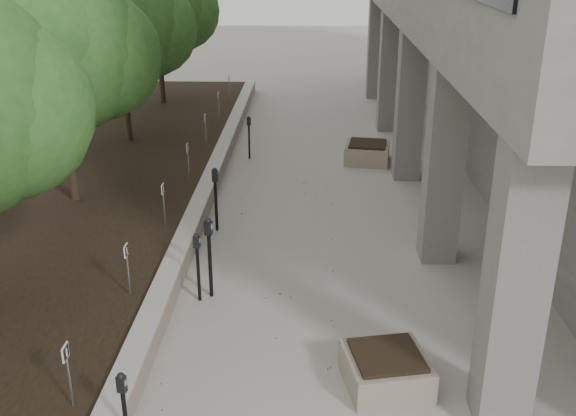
# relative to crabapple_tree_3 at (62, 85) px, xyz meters

# --- Properties ---
(retaining_wall) EXTENTS (0.39, 26.00, 0.50)m
(retaining_wall) POSITION_rel_crabapple_tree_3_xyz_m (2.97, 1.00, -2.87)
(retaining_wall) COLOR gray
(retaining_wall) RESTS_ON ground
(planting_bed) EXTENTS (7.00, 26.00, 0.40)m
(planting_bed) POSITION_rel_crabapple_tree_3_xyz_m (-0.70, 1.00, -2.92)
(planting_bed) COLOR black
(planting_bed) RESTS_ON ground
(crabapple_tree_3) EXTENTS (4.60, 4.00, 5.44)m
(crabapple_tree_3) POSITION_rel_crabapple_tree_3_xyz_m (0.00, 0.00, 0.00)
(crabapple_tree_3) COLOR #2D5F24
(crabapple_tree_3) RESTS_ON planting_bed
(crabapple_tree_4) EXTENTS (4.60, 4.00, 5.44)m
(crabapple_tree_4) POSITION_rel_crabapple_tree_3_xyz_m (0.00, 5.00, 0.00)
(crabapple_tree_4) COLOR #2D5F24
(crabapple_tree_4) RESTS_ON planting_bed
(crabapple_tree_5) EXTENTS (4.60, 4.00, 5.44)m
(crabapple_tree_5) POSITION_rel_crabapple_tree_3_xyz_m (0.00, 10.00, 0.00)
(crabapple_tree_5) COLOR #2D5F24
(crabapple_tree_5) RESTS_ON planting_bed
(parking_sign_2) EXTENTS (0.04, 0.22, 0.96)m
(parking_sign_2) POSITION_rel_crabapple_tree_3_xyz_m (2.45, -7.50, -2.24)
(parking_sign_2) COLOR black
(parking_sign_2) RESTS_ON planting_bed
(parking_sign_3) EXTENTS (0.04, 0.22, 0.96)m
(parking_sign_3) POSITION_rel_crabapple_tree_3_xyz_m (2.45, -4.50, -2.24)
(parking_sign_3) COLOR black
(parking_sign_3) RESTS_ON planting_bed
(parking_sign_4) EXTENTS (0.04, 0.22, 0.96)m
(parking_sign_4) POSITION_rel_crabapple_tree_3_xyz_m (2.45, -1.50, -2.24)
(parking_sign_4) COLOR black
(parking_sign_4) RESTS_ON planting_bed
(parking_sign_5) EXTENTS (0.04, 0.22, 0.96)m
(parking_sign_5) POSITION_rel_crabapple_tree_3_xyz_m (2.45, 1.50, -2.24)
(parking_sign_5) COLOR black
(parking_sign_5) RESTS_ON planting_bed
(parking_sign_6) EXTENTS (0.04, 0.22, 0.96)m
(parking_sign_6) POSITION_rel_crabapple_tree_3_xyz_m (2.45, 4.50, -2.24)
(parking_sign_6) COLOR black
(parking_sign_6) RESTS_ON planting_bed
(parking_sign_7) EXTENTS (0.04, 0.22, 0.96)m
(parking_sign_7) POSITION_rel_crabapple_tree_3_xyz_m (2.45, 7.50, -2.24)
(parking_sign_7) COLOR black
(parking_sign_7) RESTS_ON planting_bed
(parking_sign_8) EXTENTS (0.04, 0.22, 0.96)m
(parking_sign_8) POSITION_rel_crabapple_tree_3_xyz_m (2.45, 10.50, -2.24)
(parking_sign_8) COLOR black
(parking_sign_8) RESTS_ON planting_bed
(parking_meter_2) EXTENTS (0.14, 0.11, 1.35)m
(parking_meter_2) POSITION_rel_crabapple_tree_3_xyz_m (3.57, -3.96, -2.45)
(parking_meter_2) COLOR black
(parking_meter_2) RESTS_ON ground
(parking_meter_3) EXTENTS (0.18, 0.15, 1.58)m
(parking_meter_3) POSITION_rel_crabapple_tree_3_xyz_m (3.76, -3.79, -2.33)
(parking_meter_3) COLOR black
(parking_meter_3) RESTS_ON ground
(parking_meter_4) EXTENTS (0.17, 0.15, 1.49)m
(parking_meter_4) POSITION_rel_crabapple_tree_3_xyz_m (3.46, -0.80, -2.37)
(parking_meter_4) COLOR black
(parking_meter_4) RESTS_ON ground
(parking_meter_5) EXTENTS (0.15, 0.13, 1.30)m
(parking_meter_5) POSITION_rel_crabapple_tree_3_xyz_m (3.74, 4.51, -2.47)
(parking_meter_5) COLOR black
(parking_meter_5) RESTS_ON ground
(planter_front) EXTENTS (1.37, 1.37, 0.55)m
(planter_front) POSITION_rel_crabapple_tree_3_xyz_m (6.72, -6.35, -2.85)
(planter_front) COLOR gray
(planter_front) RESTS_ON ground
(planter_back) EXTENTS (1.43, 1.43, 0.59)m
(planter_back) POSITION_rel_crabapple_tree_3_xyz_m (7.24, 4.32, -2.83)
(planter_back) COLOR gray
(planter_back) RESTS_ON ground
(berry_scatter) EXTENTS (3.30, 14.10, 0.02)m
(berry_scatter) POSITION_rel_crabapple_tree_3_xyz_m (4.70, -3.00, -3.11)
(berry_scatter) COLOR #981C0B
(berry_scatter) RESTS_ON ground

